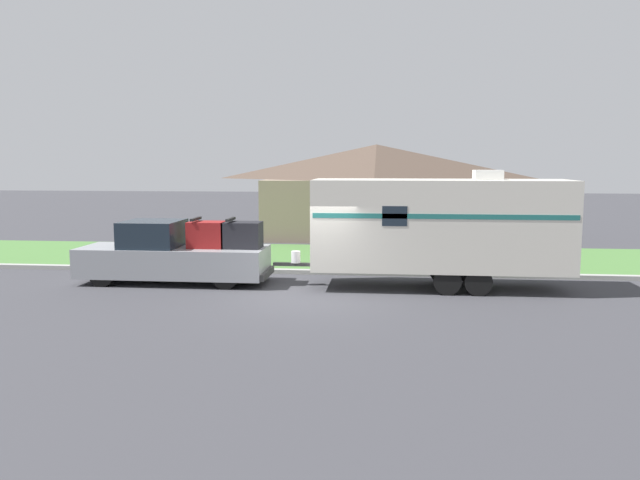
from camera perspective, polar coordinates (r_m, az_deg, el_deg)
ground_plane at (r=17.31m, az=-0.92°, el=-5.34°), size 120.00×120.00×0.00m
curb_strip at (r=20.95m, az=0.32°, el=-2.94°), size 80.00×0.30×0.14m
lawn_strip at (r=24.54m, az=1.17°, el=-1.58°), size 80.00×7.00×0.03m
house_across_street at (r=32.06m, az=5.15°, el=4.73°), size 11.53×8.14×4.62m
pickup_truck at (r=19.87m, az=-13.06°, el=-1.30°), size 5.89×1.95×2.04m
travel_trailer at (r=18.73m, az=10.92°, el=1.36°), size 8.73×2.21×3.51m
mailbox at (r=21.80m, az=18.49°, el=-0.27°), size 0.48×0.20×1.39m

